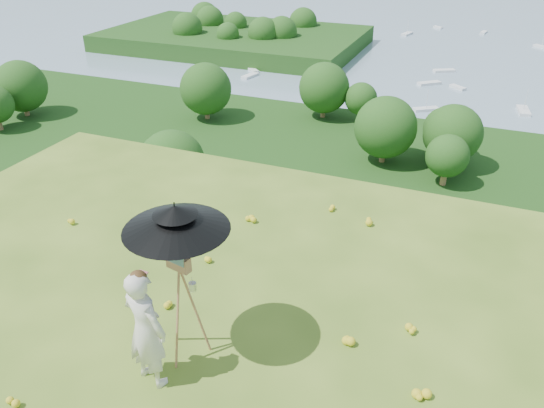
% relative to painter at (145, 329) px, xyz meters
% --- Properties ---
extents(ground, '(14.00, 14.00, 0.00)m').
position_rel_painter_xyz_m(ground, '(0.22, -0.34, -0.85)').
color(ground, '#4B681D').
rests_on(ground, ground).
extents(forest_slope, '(140.00, 56.00, 22.00)m').
position_rel_painter_xyz_m(forest_slope, '(0.22, 34.66, -29.85)').
color(forest_slope, '#153C10').
rests_on(forest_slope, bay_water).
extents(shoreline_tier, '(170.00, 28.00, 8.00)m').
position_rel_painter_xyz_m(shoreline_tier, '(0.22, 74.66, -36.85)').
color(shoreline_tier, '#6C6757').
rests_on(shoreline_tier, bay_water).
extents(bay_water, '(700.00, 700.00, 0.00)m').
position_rel_painter_xyz_m(bay_water, '(0.22, 239.66, -34.85)').
color(bay_water, '#7793AB').
rests_on(bay_water, ground).
extents(peninsula, '(90.00, 60.00, 12.00)m').
position_rel_painter_xyz_m(peninsula, '(-74.78, 154.66, -29.85)').
color(peninsula, '#153C10').
rests_on(peninsula, bay_water).
extents(slope_trees, '(110.00, 50.00, 6.00)m').
position_rel_painter_xyz_m(slope_trees, '(0.22, 34.66, -15.85)').
color(slope_trees, '#1B5218').
rests_on(slope_trees, forest_slope).
extents(harbor_town, '(110.00, 22.00, 5.00)m').
position_rel_painter_xyz_m(harbor_town, '(0.22, 74.66, -30.35)').
color(harbor_town, white).
rests_on(harbor_town, shoreline_tier).
extents(moored_boats, '(140.00, 140.00, 0.70)m').
position_rel_painter_xyz_m(moored_boats, '(-12.28, 160.66, -34.50)').
color(moored_boats, white).
rests_on(moored_boats, bay_water).
extents(wildflowers, '(10.00, 10.50, 0.12)m').
position_rel_painter_xyz_m(wildflowers, '(0.22, -0.09, -0.79)').
color(wildflowers, gold).
rests_on(wildflowers, ground).
extents(painter, '(0.70, 0.55, 1.71)m').
position_rel_painter_xyz_m(painter, '(0.00, 0.00, 0.00)').
color(painter, silver).
rests_on(painter, ground).
extents(field_easel, '(0.78, 0.78, 1.75)m').
position_rel_painter_xyz_m(field_easel, '(0.18, 0.58, 0.02)').
color(field_easel, '#B07749').
rests_on(field_easel, ground).
extents(sun_umbrella, '(1.56, 1.56, 0.91)m').
position_rel_painter_xyz_m(sun_umbrella, '(0.19, 0.61, 1.04)').
color(sun_umbrella, black).
rests_on(sun_umbrella, field_easel).
extents(painter_cap, '(0.23, 0.27, 0.10)m').
position_rel_painter_xyz_m(painter_cap, '(0.00, 0.00, 0.81)').
color(painter_cap, '#BE686F').
rests_on(painter_cap, painter).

